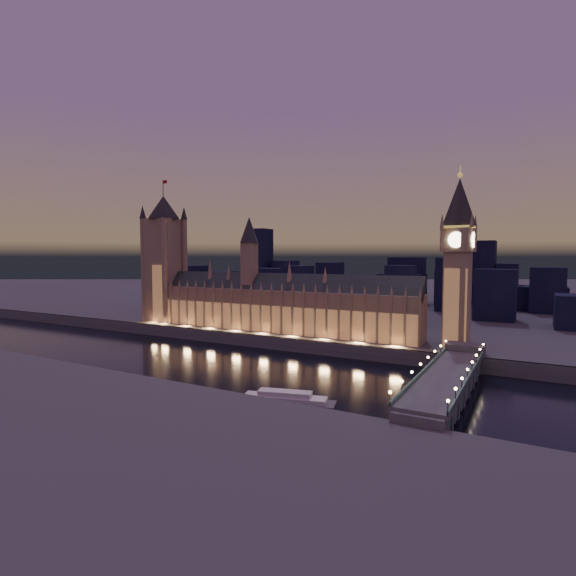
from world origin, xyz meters
The scene contains 9 objects.
ground_plane centered at (0.00, 0.00, 0.00)m, with size 2000.00×2000.00×0.00m, color black.
north_bank centered at (0.00, 520.00, 4.00)m, with size 2000.00×960.00×8.00m, color #494440.
embankment_wall centered at (0.00, 41.00, 4.00)m, with size 2000.00×2.50×8.00m, color #47454E.
palace_of_westminster centered at (-10.71, 61.75, 26.37)m, with size 202.00×21.34×78.00m.
victoria_tower centered at (-110.00, 61.92, 62.14)m, with size 31.68×31.68×109.62m.
elizabeth_tower centered at (108.00, 61.92, 63.24)m, with size 18.00×18.00×99.47m.
westminster_bridge centered at (115.29, -3.45, 5.99)m, with size 18.75×113.00×15.90m.
river_boat centered at (59.29, -45.20, 1.56)m, with size 41.75×20.15×4.50m.
city_backdrop centered at (32.76, 248.42, 30.69)m, with size 455.55×215.63×86.51m.
Camera 1 is at (146.34, -199.06, 58.33)m, focal length 28.00 mm.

